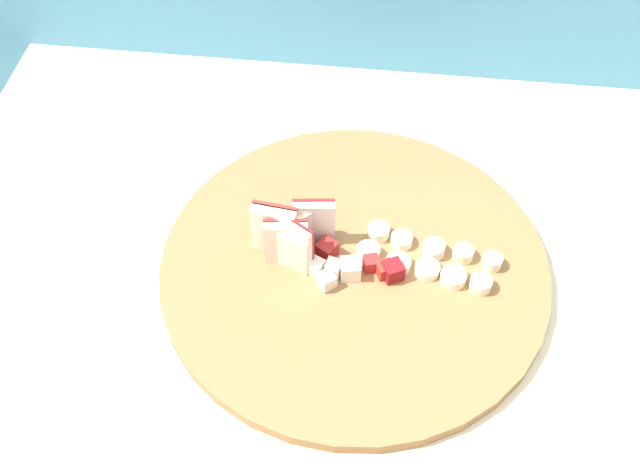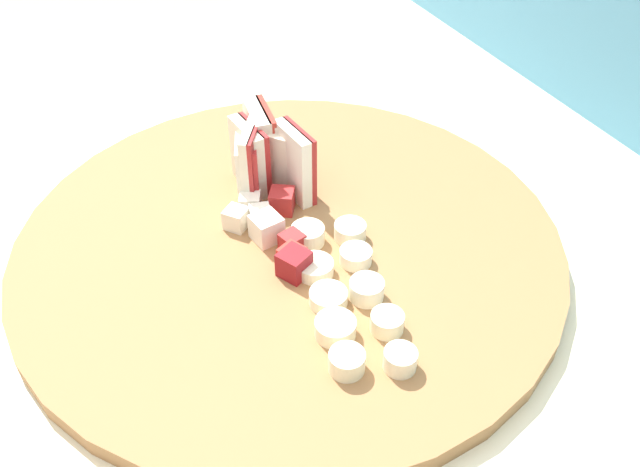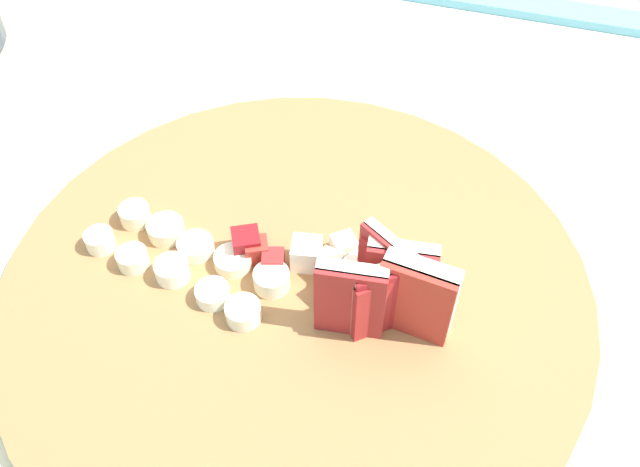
{
  "view_description": "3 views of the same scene",
  "coord_description": "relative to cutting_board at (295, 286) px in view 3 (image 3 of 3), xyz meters",
  "views": [
    {
      "loc": [
        -0.06,
        -0.46,
        1.59
      ],
      "look_at": [
        -0.12,
        0.09,
        0.91
      ],
      "focal_mm": 42.55,
      "sensor_mm": 36.0,
      "label": 1
    },
    {
      "loc": [
        0.3,
        -0.09,
        1.26
      ],
      "look_at": [
        -0.06,
        0.07,
        0.92
      ],
      "focal_mm": 37.6,
      "sensor_mm": 36.0,
      "label": 2
    },
    {
      "loc": [
        -0.19,
        0.34,
        1.31
      ],
      "look_at": [
        -0.09,
        0.02,
        0.93
      ],
      "focal_mm": 38.01,
      "sensor_mm": 36.0,
      "label": 3
    }
  ],
  "objects": [
    {
      "name": "tiled_countertop",
      "position": [
        0.08,
        -0.06,
        -0.45
      ],
      "size": [
        1.2,
        0.84,
        0.9
      ],
      "color": "beige",
      "rests_on": "ground"
    },
    {
      "name": "cutting_board",
      "position": [
        0.0,
        0.0,
        0.0
      ],
      "size": [
        0.44,
        0.44,
        0.02
      ],
      "primitive_type": "cylinder",
      "color": "olive",
      "rests_on": "tiled_countertop"
    },
    {
      "name": "banana_slice_rows",
      "position": [
        0.08,
        0.01,
        0.01
      ],
      "size": [
        0.16,
        0.09,
        0.01
      ],
      "color": "#F4EAC6",
      "rests_on": "cutting_board"
    },
    {
      "name": "apple_wedge_fan",
      "position": [
        -0.07,
        0.01,
        0.04
      ],
      "size": [
        0.09,
        0.06,
        0.06
      ],
      "color": "#A32323",
      "rests_on": "cutting_board"
    },
    {
      "name": "apple_dice_pile",
      "position": [
        -0.0,
        -0.01,
        0.02
      ],
      "size": [
        0.11,
        0.07,
        0.02
      ],
      "color": "#A32323",
      "rests_on": "cutting_board"
    }
  ]
}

